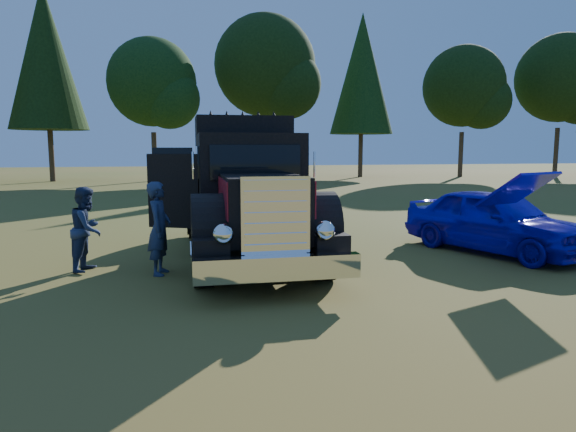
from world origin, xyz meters
The scene contains 6 objects.
ground centered at (0.00, 0.00, 0.00)m, with size 120.00×120.00×0.00m, color #395318.
treeline centered at (1.37, 27.95, 7.69)m, with size 72.10×24.04×13.84m.
diamond_t_truck centered at (-0.85, 2.62, 1.28)m, with size 3.30×7.16×3.00m.
hotrod_coupe centered at (4.60, 2.09, 0.72)m, with size 3.10×4.51×1.89m.
spectator_near centered at (-2.62, 1.55, 0.86)m, with size 0.62×0.41×1.71m, color #1F2E48.
spectator_far centered at (-3.97, 2.14, 0.80)m, with size 0.78×0.61×1.60m, color #1A263E.
Camera 1 is at (-2.21, -8.00, 2.31)m, focal length 32.00 mm.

